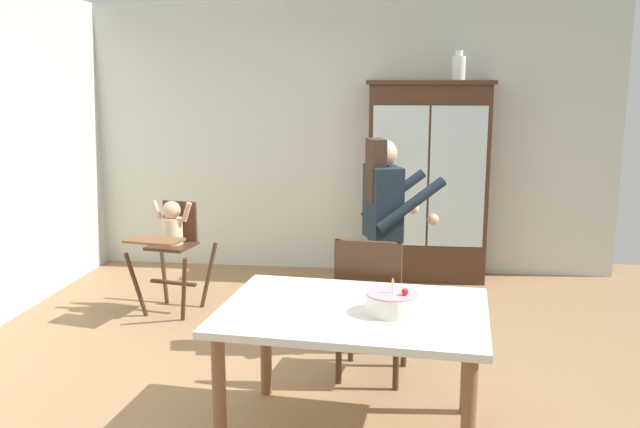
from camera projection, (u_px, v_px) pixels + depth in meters
The scene contains 9 objects.
ground_plane at pixel (314, 373), 4.53m from camera, with size 6.24×6.24×0.00m, color #93704C.
wall_back at pixel (347, 139), 6.83m from camera, with size 5.32×0.06×2.70m, color silver.
china_cabinet at pixel (427, 181), 6.55m from camera, with size 1.19×0.48×1.93m.
ceramic_vase at pixel (459, 67), 6.32m from camera, with size 0.13×0.13×0.27m.
high_chair_with_toddler at pixel (172, 236), 5.63m from camera, with size 0.67×0.76×0.95m.
adult_person at pixel (384, 218), 4.79m from camera, with size 0.61×0.60×1.53m.
dining_table at pixel (353, 325), 3.60m from camera, with size 1.48×1.12×0.74m.
birthday_cake at pixel (392, 303), 3.51m from camera, with size 0.28×0.28×0.19m.
dining_chair_far_side at pixel (370, 299), 4.31m from camera, with size 0.50×0.50×0.96m.
Camera 1 is at (0.55, -4.20, 1.92)m, focal length 38.03 mm.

